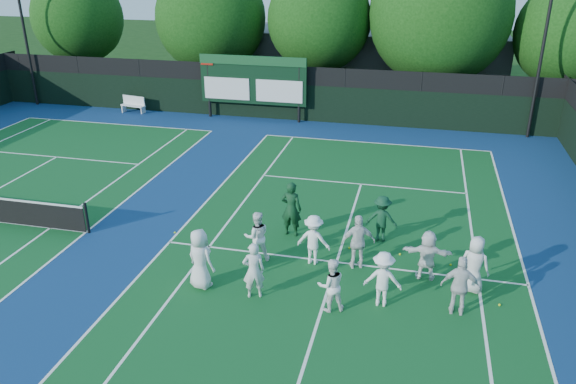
# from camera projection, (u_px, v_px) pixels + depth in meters

# --- Properties ---
(ground) EXTENTS (120.00, 120.00, 0.00)m
(ground) POSITION_uv_depth(u_px,v_px,m) (331.00, 280.00, 16.15)
(ground) COLOR black
(ground) RESTS_ON ground
(court_apron) EXTENTS (34.00, 32.00, 0.01)m
(court_apron) POSITION_uv_depth(u_px,v_px,m) (155.00, 241.00, 18.33)
(court_apron) COLOR navy
(court_apron) RESTS_ON ground
(near_court) EXTENTS (11.05, 23.85, 0.01)m
(near_court) POSITION_uv_depth(u_px,v_px,m) (337.00, 262.00, 17.04)
(near_court) COLOR #105020
(near_court) RESTS_ON ground
(back_fence) EXTENTS (34.00, 0.08, 3.00)m
(back_fence) POSITION_uv_depth(u_px,v_px,m) (273.00, 95.00, 31.20)
(back_fence) COLOR black
(back_fence) RESTS_ON ground
(scoreboard) EXTENTS (6.00, 0.21, 3.55)m
(scoreboard) POSITION_uv_depth(u_px,v_px,m) (253.00, 81.00, 30.72)
(scoreboard) COLOR black
(scoreboard) RESTS_ON ground
(clubhouse) EXTENTS (18.00, 6.00, 4.00)m
(clubhouse) POSITION_uv_depth(u_px,v_px,m) (362.00, 61.00, 37.23)
(clubhouse) COLOR #5B5A60
(clubhouse) RESTS_ON ground
(light_pole_right) EXTENTS (1.20, 0.30, 10.12)m
(light_pole_right) POSITION_uv_depth(u_px,v_px,m) (550.00, 8.00, 26.08)
(light_pole_right) COLOR black
(light_pole_right) RESTS_ON ground
(bench) EXTENTS (1.58, 0.70, 0.97)m
(bench) POSITION_uv_depth(u_px,v_px,m) (133.00, 104.00, 32.74)
(bench) COLOR silver
(bench) RESTS_ON ground
(tree_a) EXTENTS (5.72, 5.72, 7.66)m
(tree_a) POSITION_uv_depth(u_px,v_px,m) (81.00, 20.00, 36.03)
(tree_a) COLOR #311E0D
(tree_a) RESTS_ON ground
(tree_b) EXTENTS (6.64, 6.64, 8.33)m
(tree_b) POSITION_uv_depth(u_px,v_px,m) (214.00, 21.00, 34.01)
(tree_b) COLOR #311E0D
(tree_b) RESTS_ON ground
(tree_c) EXTENTS (6.02, 6.02, 8.07)m
(tree_c) POSITION_uv_depth(u_px,v_px,m) (322.00, 23.00, 32.55)
(tree_c) COLOR #311E0D
(tree_c) RESTS_ON ground
(tree_d) EXTENTS (7.81, 7.81, 9.45)m
(tree_d) POSITION_uv_depth(u_px,v_px,m) (443.00, 18.00, 30.93)
(tree_d) COLOR #311E0D
(tree_d) RESTS_ON ground
(tree_e) EXTENTS (5.72, 5.72, 7.53)m
(tree_e) POSITION_uv_depth(u_px,v_px,m) (572.00, 37.00, 29.81)
(tree_e) COLOR #311E0D
(tree_e) RESTS_ON ground
(tennis_ball_1) EXTENTS (0.07, 0.07, 0.07)m
(tennis_ball_1) POSITION_uv_depth(u_px,v_px,m) (451.00, 265.00, 16.86)
(tennis_ball_1) COLOR #C4E01A
(tennis_ball_1) RESTS_ON ground
(tennis_ball_2) EXTENTS (0.07, 0.07, 0.07)m
(tennis_ball_2) POSITION_uv_depth(u_px,v_px,m) (500.00, 305.00, 14.94)
(tennis_ball_2) COLOR #C4E01A
(tennis_ball_2) RESTS_ON ground
(tennis_ball_3) EXTENTS (0.07, 0.07, 0.07)m
(tennis_ball_3) POSITION_uv_depth(u_px,v_px,m) (175.00, 232.00, 18.79)
(tennis_ball_3) COLOR #C4E01A
(tennis_ball_3) RESTS_ON ground
(tennis_ball_4) EXTENTS (0.07, 0.07, 0.07)m
(tennis_ball_4) POSITION_uv_depth(u_px,v_px,m) (349.00, 248.00, 17.81)
(tennis_ball_4) COLOR #C4E01A
(tennis_ball_4) RESTS_ON ground
(tennis_ball_5) EXTENTS (0.07, 0.07, 0.07)m
(tennis_ball_5) POSITION_uv_depth(u_px,v_px,m) (400.00, 254.00, 17.44)
(tennis_ball_5) COLOR #C4E01A
(tennis_ball_5) RESTS_ON ground
(player_front_0) EXTENTS (1.02, 0.85, 1.77)m
(player_front_0) POSITION_uv_depth(u_px,v_px,m) (200.00, 259.00, 15.49)
(player_front_0) COLOR silver
(player_front_0) RESTS_ON ground
(player_front_1) EXTENTS (0.70, 0.57, 1.64)m
(player_front_1) POSITION_uv_depth(u_px,v_px,m) (254.00, 270.00, 15.05)
(player_front_1) COLOR silver
(player_front_1) RESTS_ON ground
(player_front_2) EXTENTS (0.89, 0.80, 1.50)m
(player_front_2) POSITION_uv_depth(u_px,v_px,m) (331.00, 285.00, 14.52)
(player_front_2) COLOR white
(player_front_2) RESTS_ON ground
(player_front_3) EXTENTS (1.02, 0.59, 1.57)m
(player_front_3) POSITION_uv_depth(u_px,v_px,m) (383.00, 279.00, 14.72)
(player_front_3) COLOR white
(player_front_3) RESTS_ON ground
(player_front_4) EXTENTS (1.00, 0.45, 1.67)m
(player_front_4) POSITION_uv_depth(u_px,v_px,m) (460.00, 286.00, 14.32)
(player_front_4) COLOR silver
(player_front_4) RESTS_ON ground
(player_back_0) EXTENTS (0.95, 0.86, 1.59)m
(player_back_0) POSITION_uv_depth(u_px,v_px,m) (257.00, 236.00, 16.90)
(player_back_0) COLOR white
(player_back_0) RESTS_ON ground
(player_back_1) EXTENTS (1.07, 0.68, 1.57)m
(player_back_1) POSITION_uv_depth(u_px,v_px,m) (314.00, 240.00, 16.73)
(player_back_1) COLOR white
(player_back_1) RESTS_ON ground
(player_back_2) EXTENTS (1.08, 0.69, 1.70)m
(player_back_2) POSITION_uv_depth(u_px,v_px,m) (358.00, 242.00, 16.46)
(player_back_2) COLOR silver
(player_back_2) RESTS_ON ground
(player_back_3) EXTENTS (1.41, 0.47, 1.51)m
(player_back_3) POSITION_uv_depth(u_px,v_px,m) (427.00, 255.00, 15.94)
(player_back_3) COLOR white
(player_back_3) RESTS_ON ground
(player_back_4) EXTENTS (0.94, 0.77, 1.66)m
(player_back_4) POSITION_uv_depth(u_px,v_px,m) (474.00, 264.00, 15.32)
(player_back_4) COLOR silver
(player_back_4) RESTS_ON ground
(coach_left) EXTENTS (0.73, 0.51, 1.89)m
(coach_left) POSITION_uv_depth(u_px,v_px,m) (291.00, 209.00, 18.35)
(coach_left) COLOR #0E361B
(coach_left) RESTS_ON ground
(coach_right) EXTENTS (1.04, 0.62, 1.57)m
(coach_right) POSITION_uv_depth(u_px,v_px,m) (382.00, 219.00, 18.05)
(coach_right) COLOR #103B23
(coach_right) RESTS_ON ground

